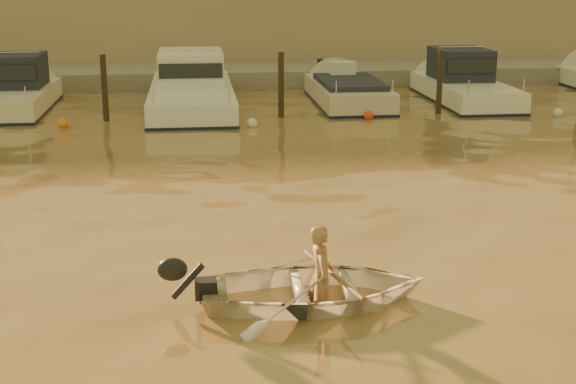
{
  "coord_description": "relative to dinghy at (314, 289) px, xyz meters",
  "views": [
    {
      "loc": [
        -2.88,
        -10.51,
        4.49
      ],
      "look_at": [
        -1.31,
        2.66,
        0.75
      ],
      "focal_mm": 50.0,
      "sensor_mm": 36.0,
      "label": 1
    }
  ],
  "objects": [
    {
      "name": "piling_1",
      "position": [
        -4.19,
        14.14,
        0.7
      ],
      "size": [
        0.18,
        0.18,
        2.2
      ],
      "primitive_type": "cylinder",
      "color": "#2D2319",
      "rests_on": "ground_plane"
    },
    {
      "name": "moored_boat_1",
      "position": [
        -7.25,
        16.34,
        0.42
      ],
      "size": [
        2.09,
        6.27,
        1.75
      ],
      "primitive_type": null,
      "color": "beige",
      "rests_on": "ground_plane"
    },
    {
      "name": "piling_3",
      "position": [
        6.11,
        14.14,
        0.7
      ],
      "size": [
        0.18,
        0.18,
        2.2
      ],
      "primitive_type": "cylinder",
      "color": "#2D2319",
      "rests_on": "ground_plane"
    },
    {
      "name": "oar_port",
      "position": [
        0.25,
        0.0,
        0.22
      ],
      "size": [
        0.51,
        2.07,
        0.13
      ],
      "primitive_type": "cylinder",
      "rotation": [
        1.54,
        0.0,
        0.22
      ],
      "color": "brown",
      "rests_on": "dinghy"
    },
    {
      "name": "fender_c",
      "position": [
        0.1,
        12.69,
        -0.1
      ],
      "size": [
        0.3,
        0.3,
        0.3
      ],
      "primitive_type": "sphere",
      "color": "white",
      "rests_on": "ground_plane"
    },
    {
      "name": "moored_boat_2",
      "position": [
        -1.62,
        16.34,
        0.42
      ],
      "size": [
        2.65,
        8.76,
        1.75
      ],
      "primitive_type": null,
      "color": "white",
      "rests_on": "ground_plane"
    },
    {
      "name": "dinghy",
      "position": [
        0.0,
        0.0,
        0.0
      ],
      "size": [
        3.14,
        2.25,
        0.65
      ],
      "primitive_type": "imported",
      "rotation": [
        0.0,
        0.0,
        1.58
      ],
      "color": "white",
      "rests_on": "ground_plane"
    },
    {
      "name": "person",
      "position": [
        0.1,
        0.0,
        0.2
      ],
      "size": [
        0.34,
        0.52,
        1.41
      ],
      "primitive_type": "imported",
      "rotation": [
        0.0,
        0.0,
        1.58
      ],
      "color": "#9C724E",
      "rests_on": "dinghy"
    },
    {
      "name": "outboard_motor",
      "position": [
        -1.5,
        -0.01,
        0.08
      ],
      "size": [
        0.9,
        0.41,
        0.7
      ],
      "primitive_type": null,
      "rotation": [
        0.0,
        0.0,
        0.01
      ],
      "color": "black",
      "rests_on": "dinghy"
    },
    {
      "name": "oar_starboard",
      "position": [
        0.05,
        0.0,
        0.22
      ],
      "size": [
        0.41,
        2.08,
        0.13
      ],
      "primitive_type": "cylinder",
      "rotation": [
        1.54,
        0.0,
        -0.17
      ],
      "color": "brown",
      "rests_on": "dinghy"
    },
    {
      "name": "fender_b",
      "position": [
        -5.33,
        13.29,
        -0.1
      ],
      "size": [
        0.3,
        0.3,
        0.3
      ],
      "primitive_type": "sphere",
      "color": "orange",
      "rests_on": "ground_plane"
    },
    {
      "name": "fender_d",
      "position": [
        3.72,
        13.47,
        -0.1
      ],
      "size": [
        0.3,
        0.3,
        0.3
      ],
      "primitive_type": "sphere",
      "color": "red",
      "rests_on": "ground_plane"
    },
    {
      "name": "moored_boat_4",
      "position": [
        7.7,
        16.34,
        0.42
      ],
      "size": [
        2.2,
        6.8,
        1.75
      ],
      "primitive_type": null,
      "color": "white",
      "rests_on": "ground_plane"
    },
    {
      "name": "moored_boat_3",
      "position": [
        3.63,
        16.34,
        0.02
      ],
      "size": [
        2.19,
        6.27,
        0.95
      ],
      "primitive_type": null,
      "color": "beige",
      "rests_on": "ground_plane"
    },
    {
      "name": "fender_e",
      "position": [
        9.67,
        13.28,
        -0.1
      ],
      "size": [
        0.3,
        0.3,
        0.3
      ],
      "primitive_type": "sphere",
      "color": "silver",
      "rests_on": "ground_plane"
    },
    {
      "name": "piling_2",
      "position": [
        1.11,
        14.14,
        0.7
      ],
      "size": [
        0.18,
        0.18,
        2.2
      ],
      "primitive_type": "cylinder",
      "color": "#2D2319",
      "rests_on": "ground_plane"
    },
    {
      "name": "waterfront_building",
      "position": [
        1.31,
        27.34,
        2.2
      ],
      "size": [
        46.0,
        7.0,
        4.8
      ],
      "primitive_type": "cube",
      "color": "#9E8466",
      "rests_on": "quay"
    },
    {
      "name": "quay",
      "position": [
        1.31,
        21.84,
        -0.05
      ],
      "size": [
        52.0,
        4.0,
        1.0
      ],
      "primitive_type": "cube",
      "color": "gray",
      "rests_on": "ground_plane"
    },
    {
      "name": "ground_plane",
      "position": [
        1.31,
        0.34,
        -0.2
      ],
      "size": [
        160.0,
        160.0,
        0.0
      ],
      "primitive_type": "plane",
      "color": "brown",
      "rests_on": "ground"
    }
  ]
}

